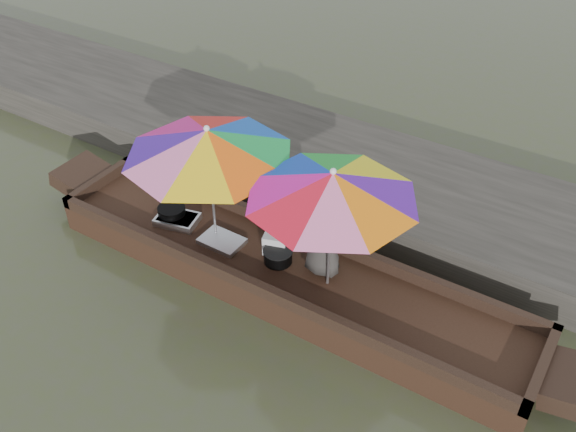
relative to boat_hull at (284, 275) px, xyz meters
The scene contains 11 objects.
water 0.17m from the boat_hull, ahead, with size 80.00×80.00×0.00m, color #3F4826.
dock 2.20m from the boat_hull, 90.00° to the left, with size 22.00×2.20×0.50m, color #2D2B26.
boat_hull is the anchor object (origin of this frame).
cooking_pot 1.69m from the boat_hull, behind, with size 0.35×0.35×0.19m, color black.
tray_crayfish 1.58m from the boat_hull, behind, with size 0.52×0.36×0.09m, color silver.
tray_scallop 0.87m from the boat_hull, behind, with size 0.52×0.36×0.06m, color silver.
charcoal_grill 0.27m from the boat_hull, behind, with size 0.33×0.33×0.16m, color black.
supply_bag 0.39m from the boat_hull, 144.18° to the left, with size 0.28×0.22×0.26m, color silver.
vendor 0.89m from the boat_hull, 20.04° to the left, with size 0.57×0.37×1.15m, color #36322F.
umbrella_bow 1.37m from the boat_hull, behind, with size 1.97×1.97×1.55m, color green, non-canonical shape.
umbrella_stern 1.12m from the boat_hull, ahead, with size 1.84×1.84×1.55m, color #5514A5, non-canonical shape.
Camera 1 is at (3.04, -4.72, 5.40)m, focal length 40.00 mm.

